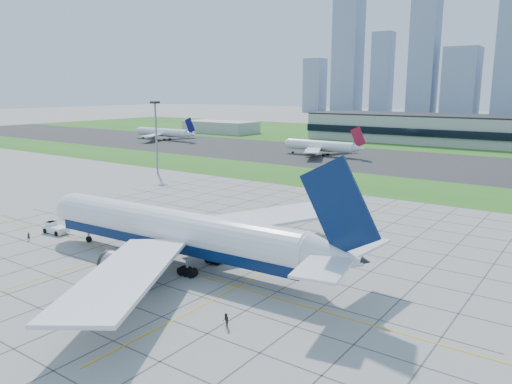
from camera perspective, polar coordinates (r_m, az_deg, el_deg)
ground at (r=90.64m, az=-10.46°, el=-7.70°), size 1400.00×1400.00×0.00m
grass_median at (r=164.07m, az=12.67°, el=0.95°), size 700.00×35.00×0.04m
asphalt_taxiway at (r=215.23m, az=18.43°, el=3.14°), size 700.00×75.00×0.04m
grass_far at (r=321.39m, az=24.33°, el=5.34°), size 700.00×145.00×0.04m
apron_markings at (r=97.94m, az=-5.61°, el=-6.07°), size 120.00×130.00×0.03m
service_block at (r=349.73m, az=-4.05°, el=7.43°), size 50.00×25.00×8.00m
light_mast at (r=181.64m, az=-11.37°, el=7.17°), size 2.50×2.50×25.60m
airliner at (r=86.83m, az=-9.00°, el=-4.52°), size 67.12×67.90×21.12m
pushback_tug at (r=113.51m, az=-21.99°, el=-3.86°), size 8.35×3.17×2.31m
crew_near at (r=110.41m, az=-24.54°, el=-4.63°), size 0.57×0.67×1.56m
crew_far at (r=65.51m, az=-3.46°, el=-14.46°), size 1.16×1.15×1.89m
distant_jet_0 at (r=303.80m, az=-10.53°, el=6.72°), size 45.55×42.66×14.08m
distant_jet_1 at (r=229.16m, az=7.49°, el=5.25°), size 38.31×42.66×14.08m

